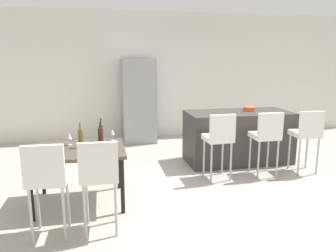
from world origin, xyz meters
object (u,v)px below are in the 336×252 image
at_px(dining_chair_near, 47,176).
at_px(wine_bottle_inner, 101,133).
at_px(wine_bottle_corner, 81,138).
at_px(wine_glass_left, 69,136).
at_px(kitchen_island, 238,137).
at_px(bar_chair_right, 307,132).
at_px(refrigerator, 139,101).
at_px(bar_chair_middle, 267,134).
at_px(fruit_bowl, 249,109).
at_px(bar_chair_left, 219,136).
at_px(wine_bottle_near, 101,136).
at_px(dining_chair_far, 99,172).
at_px(dining_table, 78,154).
at_px(wine_glass_middle, 112,132).

bearing_deg(dining_chair_near, wine_bottle_inner, 64.25).
relative_size(wine_bottle_inner, wine_bottle_corner, 0.98).
bearing_deg(dining_chair_near, wine_glass_left, 82.02).
bearing_deg(kitchen_island, bar_chair_right, -44.16).
relative_size(wine_bottle_corner, refrigerator, 0.18).
height_order(kitchen_island, bar_chair_middle, bar_chair_middle).
relative_size(wine_bottle_inner, fruit_bowl, 1.52).
distance_m(bar_chair_left, wine_bottle_near, 1.82).
bearing_deg(wine_glass_left, kitchen_island, 20.15).
bearing_deg(dining_chair_far, wine_bottle_near, 88.40).
xyz_separation_m(dining_chair_near, wine_bottle_inner, (0.56, 1.16, 0.16)).
bearing_deg(bar_chair_right, bar_chair_left, -180.00).
distance_m(dining_chair_near, wine_bottle_near, 1.09).
bearing_deg(refrigerator, fruit_bowl, -43.73).
xyz_separation_m(bar_chair_right, dining_chair_far, (-3.30, -1.26, 0.00)).
xyz_separation_m(wine_glass_left, fruit_bowl, (3.09, 1.13, 0.09)).
height_order(bar_chair_left, dining_chair_far, same).
xyz_separation_m(wine_bottle_near, fruit_bowl, (2.68, 1.23, 0.09)).
bearing_deg(bar_chair_left, kitchen_island, 50.81).
bearing_deg(dining_table, kitchen_island, 24.62).
distance_m(bar_chair_left, wine_glass_middle, 1.63).
height_order(bar_chair_middle, refrigerator, refrigerator).
distance_m(wine_bottle_inner, fruit_bowl, 2.86).
height_order(dining_chair_far, wine_bottle_corner, wine_bottle_corner).
bearing_deg(dining_chair_near, bar_chair_middle, 22.04).
relative_size(wine_bottle_inner, refrigerator, 0.17).
xyz_separation_m(bar_chair_middle, bar_chair_right, (0.71, 0.00, 0.00)).
distance_m(dining_table, fruit_bowl, 3.27).
bearing_deg(bar_chair_right, wine_bottle_near, -174.20).
bearing_deg(wine_bottle_near, dining_chair_near, -120.70).
bearing_deg(dining_table, fruit_bowl, 24.18).
bearing_deg(bar_chair_middle, kitchen_island, 98.60).
bearing_deg(wine_glass_left, refrigerator, 66.34).
height_order(dining_chair_far, wine_bottle_inner, wine_bottle_inner).
bearing_deg(fruit_bowl, dining_table, -155.82).
xyz_separation_m(wine_bottle_inner, wine_glass_middle, (0.15, -0.00, 0.00)).
bearing_deg(kitchen_island, bar_chair_middle, -81.40).
height_order(bar_chair_right, dining_chair_far, same).
bearing_deg(bar_chair_left, wine_bottle_near, -169.40).
relative_size(bar_chair_right, dining_chair_far, 1.00).
height_order(wine_bottle_corner, wine_glass_middle, wine_bottle_corner).
relative_size(bar_chair_middle, refrigerator, 0.57).
height_order(bar_chair_left, wine_glass_middle, bar_chair_left).
bearing_deg(wine_bottle_near, dining_table, -160.01).
distance_m(bar_chair_middle, fruit_bowl, 0.94).
distance_m(dining_chair_far, refrigerator, 4.01).
height_order(dining_table, dining_chair_near, dining_chair_near).
relative_size(wine_bottle_near, wine_bottle_corner, 0.95).
distance_m(wine_bottle_inner, refrigerator, 2.88).
distance_m(bar_chair_right, wine_bottle_inner, 3.28).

